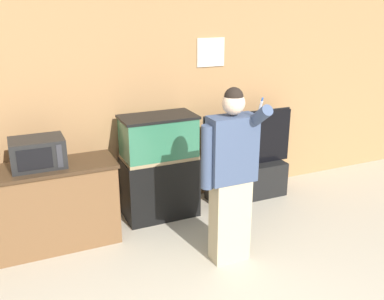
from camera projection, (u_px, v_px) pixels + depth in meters
name	position (u px, v px, depth m)	size (l,w,h in m)	color
wall_back_paneled	(134.00, 107.00, 5.17)	(10.00, 0.08, 2.60)	#A87A4C
counter_island	(42.00, 208.00, 4.49)	(1.58, 0.56, 0.91)	brown
microwave	(38.00, 153.00, 4.33)	(0.53, 0.39, 0.30)	black
aquarium_on_stand	(159.00, 167.00, 5.13)	(0.88, 0.49, 1.27)	black
tv_on_stand	(247.00, 172.00, 5.72)	(1.28, 0.40, 1.18)	black
person_standing	(231.00, 175.00, 4.12)	(0.56, 0.42, 1.78)	#BCAD89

